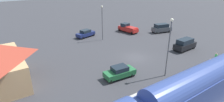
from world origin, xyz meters
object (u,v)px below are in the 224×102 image
pickup_red (128,28)px  suv_black (185,44)px  sedan_navy (86,33)px  sedan_green (120,72)px  suv_charcoal (162,28)px  light_pole_near_platform (169,42)px  pedestrian_on_platform (216,57)px  pedestrian_waiting_far (210,63)px  light_pole_lot_center (102,19)px

pickup_red → suv_black: bearing=-174.7°
sedan_navy → suv_black: 21.86m
sedan_green → sedan_navy: same height
sedan_navy → suv_charcoal: size_ratio=0.92×
suv_black → light_pole_near_platform: bearing=113.1°
sedan_navy → suv_charcoal: (-7.41, -17.71, 0.27)m
pickup_red → suv_charcoal: (-5.03, -6.95, 0.12)m
light_pole_near_platform → pedestrian_on_platform: bearing=-102.5°
pickup_red → sedan_green: bearing=138.3°
sedan_green → sedan_navy: bearing=-13.0°
sedan_navy → suv_black: bearing=-146.0°
sedan_green → suv_black: size_ratio=0.93×
pedestrian_on_platform → pedestrian_waiting_far: (-0.61, 2.91, 0.00)m
pickup_red → light_pole_lot_center: (-1.67, 8.59, 3.76)m
sedan_navy → suv_charcoal: suv_charcoal is taller
pedestrian_waiting_far → light_pole_lot_center: size_ratio=0.23×
suv_black → suv_charcoal: (10.72, -5.49, 0.00)m
suv_black → light_pole_lot_center: light_pole_lot_center is taller
pedestrian_on_platform → pedestrian_waiting_far: bearing=101.9°
pedestrian_on_platform → light_pole_lot_center: (20.86, 8.51, 3.51)m
pedestrian_on_platform → sedan_green: 16.14m
light_pole_near_platform → suv_black: bearing=-66.9°
sedan_navy → light_pole_lot_center: bearing=-151.8°
light_pole_near_platform → pickup_red: bearing=-25.0°
pedestrian_on_platform → suv_black: (6.79, -1.54, -0.13)m
pedestrian_waiting_far → sedan_green: 13.69m
sedan_green → suv_charcoal: bearing=-61.4°
pedestrian_waiting_far → sedan_green: size_ratio=0.37×
pedestrian_on_platform → light_pole_lot_center: 22.80m
pedestrian_on_platform → suv_charcoal: suv_charcoal is taller
pickup_red → light_pole_near_platform: size_ratio=0.67×
sedan_navy → suv_black: (-18.12, -12.22, 0.27)m
sedan_navy → light_pole_lot_center: light_pole_lot_center is taller
sedan_green → sedan_navy: 20.04m
suv_charcoal → light_pole_near_platform: size_ratio=0.62×
sedan_green → sedan_navy: (19.52, -4.52, 0.00)m
sedan_green → light_pole_lot_center: 17.31m
sedan_navy → light_pole_near_platform: size_ratio=0.57×
pickup_red → suv_black: size_ratio=1.13×
sedan_green → suv_charcoal: (12.12, -22.23, 0.27)m
light_pole_near_platform → pedestrian_waiting_far: bearing=-112.5°
pedestrian_waiting_far → light_pole_near_platform: (2.71, 6.55, 3.93)m
pedestrian_on_platform → pickup_red: (22.53, -0.08, -0.25)m
pedestrian_waiting_far → sedan_navy: pedestrian_waiting_far is taller
pedestrian_on_platform → sedan_green: bearing=70.5°
pedestrian_waiting_far → pickup_red: bearing=-7.4°
suv_charcoal → light_pole_lot_center: size_ratio=0.69×
sedan_green → pedestrian_on_platform: bearing=-109.5°
pedestrian_on_platform → light_pole_near_platform: bearing=77.5°
sedan_green → pickup_red: bearing=-41.7°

